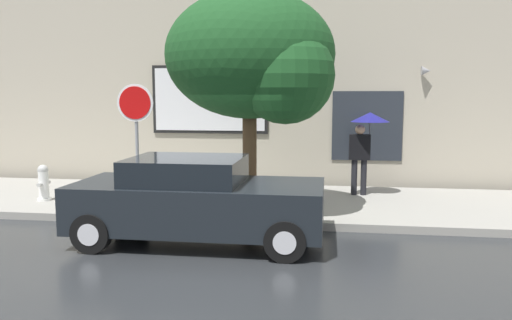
{
  "coord_description": "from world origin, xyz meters",
  "views": [
    {
      "loc": [
        2.06,
        -8.25,
        2.49
      ],
      "look_at": [
        0.61,
        1.8,
        1.2
      ],
      "focal_mm": 35.79,
      "sensor_mm": 36.0,
      "label": 1
    }
  ],
  "objects_px": {
    "parked_car": "(197,200)",
    "fire_hydrant": "(44,183)",
    "stop_sign": "(136,121)",
    "pedestrian_with_umbrella": "(366,131)",
    "street_tree": "(257,59)"
  },
  "relations": [
    {
      "from": "parked_car",
      "to": "street_tree",
      "type": "height_order",
      "value": "street_tree"
    },
    {
      "from": "fire_hydrant",
      "to": "pedestrian_with_umbrella",
      "type": "distance_m",
      "value": 7.43
    },
    {
      "from": "stop_sign",
      "to": "parked_car",
      "type": "bearing_deg",
      "value": -44.39
    },
    {
      "from": "parked_car",
      "to": "pedestrian_with_umbrella",
      "type": "relative_size",
      "value": 2.15
    },
    {
      "from": "parked_car",
      "to": "fire_hydrant",
      "type": "relative_size",
      "value": 5.17
    },
    {
      "from": "stop_sign",
      "to": "street_tree",
      "type": "bearing_deg",
      "value": 2.24
    },
    {
      "from": "pedestrian_with_umbrella",
      "to": "stop_sign",
      "type": "bearing_deg",
      "value": -154.9
    },
    {
      "from": "parked_car",
      "to": "fire_hydrant",
      "type": "xyz_separation_m",
      "value": [
        -4.1,
        2.18,
        -0.18
      ]
    },
    {
      "from": "street_tree",
      "to": "stop_sign",
      "type": "distance_m",
      "value": 2.75
    },
    {
      "from": "street_tree",
      "to": "stop_sign",
      "type": "relative_size",
      "value": 1.71
    },
    {
      "from": "pedestrian_with_umbrella",
      "to": "street_tree",
      "type": "height_order",
      "value": "street_tree"
    },
    {
      "from": "parked_car",
      "to": "stop_sign",
      "type": "bearing_deg",
      "value": 135.61
    },
    {
      "from": "pedestrian_with_umbrella",
      "to": "stop_sign",
      "type": "distance_m",
      "value": 5.24
    },
    {
      "from": "parked_car",
      "to": "stop_sign",
      "type": "height_order",
      "value": "stop_sign"
    },
    {
      "from": "street_tree",
      "to": "parked_car",
      "type": "bearing_deg",
      "value": -113.86
    }
  ]
}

